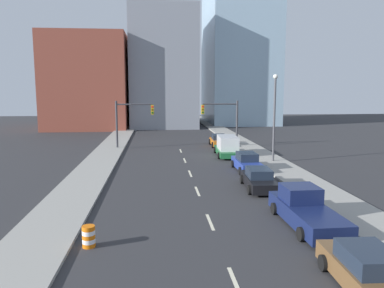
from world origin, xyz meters
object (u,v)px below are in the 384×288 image
(traffic_signal_right, at_px, (226,117))
(street_lamp, at_px, (274,112))
(traffic_barrel, at_px, (89,236))
(pickup_truck_navy, at_px, (305,210))
(box_truck_green, at_px, (227,146))
(sedan_orange, at_px, (219,141))
(sedan_brown, at_px, (368,272))
(traffic_signal_left, at_px, (128,118))
(sedan_blue, at_px, (247,162))
(sedan_black, at_px, (259,179))

(traffic_signal_right, relative_size, street_lamp, 0.68)
(traffic_signal_right, bearing_deg, street_lamp, -74.90)
(traffic_signal_right, height_order, traffic_barrel, traffic_signal_right)
(pickup_truck_navy, bearing_deg, box_truck_green, 89.56)
(traffic_barrel, height_order, sedan_orange, sedan_orange)
(sedan_brown, bearing_deg, traffic_signal_left, 110.24)
(sedan_brown, bearing_deg, sedan_blue, 91.07)
(traffic_signal_left, distance_m, box_truck_green, 12.41)
(box_truck_green, relative_size, sedan_orange, 1.24)
(traffic_barrel, bearing_deg, pickup_truck_navy, 9.68)
(street_lamp, xyz_separation_m, pickup_truck_navy, (-3.48, -16.22, -4.02))
(traffic_barrel, xyz_separation_m, sedan_black, (9.99, 8.85, 0.18))
(street_lamp, bearing_deg, sedan_blue, -135.33)
(sedan_brown, relative_size, box_truck_green, 0.81)
(traffic_signal_right, relative_size, sedan_orange, 1.16)
(traffic_signal_left, height_order, traffic_signal_right, same)
(traffic_signal_left, height_order, street_lamp, street_lamp)
(sedan_black, relative_size, sedan_orange, 1.01)
(traffic_signal_left, relative_size, pickup_truck_navy, 0.92)
(traffic_barrel, height_order, sedan_blue, sedan_blue)
(traffic_signal_right, xyz_separation_m, sedan_black, (-1.25, -19.07, -2.98))
(street_lamp, distance_m, pickup_truck_navy, 17.07)
(traffic_signal_right, height_order, street_lamp, street_lamp)
(box_truck_green, xyz_separation_m, sedan_orange, (0.29, 6.98, -0.33))
(sedan_brown, distance_m, sedan_orange, 33.47)
(pickup_truck_navy, relative_size, sedan_blue, 1.27)
(box_truck_green, bearing_deg, sedan_brown, -87.76)
(pickup_truck_navy, bearing_deg, sedan_orange, 88.84)
(sedan_black, bearing_deg, traffic_barrel, -135.16)
(box_truck_green, bearing_deg, traffic_signal_right, 83.85)
(sedan_brown, xyz_separation_m, sedan_blue, (0.56, 19.29, 0.02))
(traffic_signal_right, distance_m, box_truck_green, 6.65)
(traffic_signal_right, distance_m, sedan_black, 19.34)
(sedan_black, height_order, box_truck_green, box_truck_green)
(traffic_signal_right, relative_size, traffic_barrel, 5.84)
(traffic_barrel, height_order, street_lamp, street_lamp)
(pickup_truck_navy, bearing_deg, street_lamp, 77.04)
(traffic_signal_left, relative_size, sedan_brown, 1.15)
(street_lamp, bearing_deg, traffic_barrel, -127.71)
(traffic_signal_right, bearing_deg, sedan_black, -93.76)
(traffic_signal_right, xyz_separation_m, sedan_blue, (-0.66, -13.21, -2.93))
(sedan_black, height_order, sedan_blue, sedan_blue)
(box_truck_green, bearing_deg, traffic_barrel, -112.37)
(sedan_orange, bearing_deg, traffic_signal_right, -53.77)
(traffic_signal_left, relative_size, traffic_barrel, 5.84)
(traffic_signal_right, bearing_deg, sedan_blue, -92.85)
(street_lamp, xyz_separation_m, sedan_black, (-3.93, -9.15, -4.12))
(box_truck_green, bearing_deg, pickup_truck_navy, -86.77)
(sedan_black, xyz_separation_m, sedan_blue, (0.60, 5.86, 0.04))
(street_lamp, bearing_deg, traffic_signal_left, 144.97)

